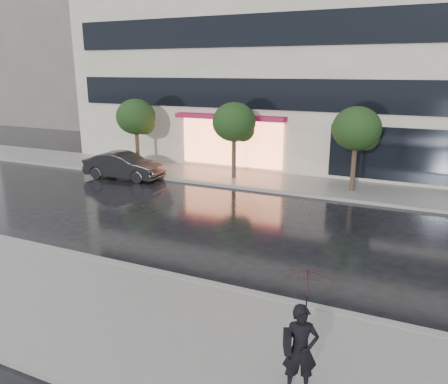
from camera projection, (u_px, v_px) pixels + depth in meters
The scene contains 12 objects.
ground at pixel (192, 265), 12.85m from camera, with size 120.00×120.00×0.00m, color black.
sidewalk_near at pixel (123, 318), 9.99m from camera, with size 60.00×4.50×0.12m, color slate.
sidewalk_far at pixel (291, 183), 21.79m from camera, with size 60.00×3.50×0.12m, color slate.
curb_near at pixel (174, 277), 11.96m from camera, with size 60.00×0.25×0.14m, color gray.
curb_far at pixel (280, 192), 20.26m from camera, with size 60.00×0.25×0.14m, color gray.
office_building at pixel (334, 10), 26.12m from camera, with size 30.00×12.76×18.00m.
bg_building_left at pixel (75, 65), 45.23m from camera, with size 14.00×10.00×12.00m, color #59544F.
tree_far_west at pixel (137, 118), 24.43m from camera, with size 2.20×2.20×3.99m.
tree_mid_west at pixel (235, 124), 22.01m from camera, with size 2.20×2.20×3.99m.
tree_mid_east at pixel (358, 130), 19.59m from camera, with size 2.20×2.20×3.99m.
parked_car at pixel (124, 166), 22.82m from camera, with size 1.47×4.22×1.39m, color black.
pedestrian_with_umbrella at pixel (305, 313), 7.25m from camera, with size 1.23×1.24×2.34m.
Camera 1 is at (5.80, -10.30, 5.56)m, focal length 35.00 mm.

